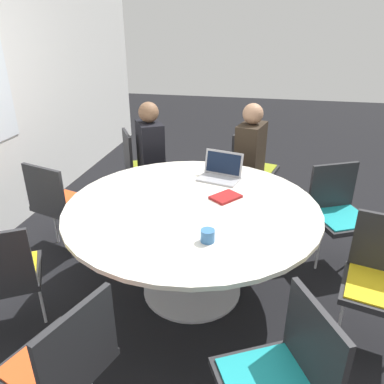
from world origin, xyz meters
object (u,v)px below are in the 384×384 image
Objects in this scene: laptop at (221,172)px; coffee_cup at (208,236)px; chair_2 at (59,200)px; chair_6 at (383,275)px; chair_0 at (250,163)px; spiral_notebook at (226,197)px; chair_3 at (1,273)px; chair_4 at (63,359)px; chair_5 at (284,374)px; chair_7 at (339,208)px; person_1 at (152,152)px; chair_1 at (140,162)px; person_0 at (252,154)px.

laptop is 4.36× the size of coffee_cup.
chair_2 reaches higher than coffee_cup.
chair_0 is at bearing -48.05° from chair_6.
spiral_notebook is (-0.14, -1.46, 0.24)m from chair_2.
chair_3 is 2.34× the size of laptop.
chair_4 is at bearing 45.86° from chair_6.
chair_5 is at bearing -20.12° from chair_2.
chair_6 is 10.19× the size of coffee_cup.
coffee_cup is (-0.75, -1.42, 0.26)m from chair_2.
person_1 is at bearing -42.99° from chair_7.
laptop is at bearing 20.59° from chair_1.
chair_6 is (0.84, -0.61, 0.00)m from chair_5.
chair_7 is at bearing 0.70° from chair_3.
chair_0 and chair_2 have the same top height.
chair_7 is at bearing -42.50° from chair_5.
person_1 is 1.82m from coffee_cup.
chair_3 is at bearing -63.32° from chair_2.
spiral_notebook is (0.41, 1.02, 0.24)m from chair_6.
spiral_notebook is at bearing 12.23° from chair_1.
chair_5 is at bearing -161.57° from spiral_notebook.
chair_7 is 1.02m from laptop.
chair_0 is 0.71× the size of person_0.
chair_1 is 10.19× the size of coffee_cup.
spiral_notebook is at bearing -7.17° from chair_6.
chair_3 is 1.74m from chair_5.
chair_2 and chair_4 have the same top height.
person_0 is (2.51, -0.70, 0.19)m from chair_4.
laptop is (1.62, 0.50, 0.28)m from chair_5.
chair_1 is 1.00× the size of chair_3.
chair_0 is 2.66m from chair_5.
chair_6 is 2.34× the size of laptop.
chair_0 is at bearing -20.31° from chair_5.
person_0 reaches higher than chair_0.
person_0 is at bearing -44.94° from chair_6.
chair_4 and chair_6 have the same top height.
chair_7 is 10.19× the size of coffee_cup.
chair_6 is at bearing -19.72° from chair_3.
chair_0 reaches higher than coffee_cup.
chair_4 is (-0.52, -0.70, 0.00)m from chair_3.
chair_2 is at bearing 49.36° from chair_4.
chair_5 is at bearing -43.75° from chair_3.
coffee_cup is (-1.77, -1.03, 0.26)m from chair_1.
chair_6 is at bearing -79.91° from coffee_cup.
chair_0 is 3.36× the size of spiral_notebook.
chair_0 is at bearing 81.03° from person_1.
coffee_cup is at bearing 0.09° from chair_1.
chair_4 and chair_7 have the same top height.
chair_0 is at bearing 93.75° from laptop.
chair_1 and chair_3 have the same top height.
chair_2 is 1.00× the size of chair_7.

